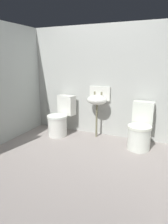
% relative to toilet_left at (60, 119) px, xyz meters
% --- Properties ---
extents(ground_plane, '(3.43, 2.93, 0.08)m').
position_rel_toilet_left_xyz_m(ground_plane, '(0.79, -0.91, -0.36)').
color(ground_plane, gray).
extents(wall_back, '(3.43, 0.10, 2.14)m').
position_rel_toilet_left_xyz_m(wall_back, '(0.79, 0.40, 0.75)').
color(wall_back, '#B4B8B1').
rests_on(wall_back, ground).
extents(toilet_left, '(0.49, 0.65, 0.78)m').
position_rel_toilet_left_xyz_m(toilet_left, '(0.00, 0.00, 0.00)').
color(toilet_left, white).
rests_on(toilet_left, ground).
extents(toilet_right, '(0.41, 0.60, 0.78)m').
position_rel_toilet_left_xyz_m(toilet_right, '(1.59, -0.00, 0.00)').
color(toilet_right, white).
rests_on(toilet_right, ground).
extents(sink, '(0.42, 0.35, 0.99)m').
position_rel_toilet_left_xyz_m(sink, '(0.73, 0.19, 0.43)').
color(sink, '#6E6B4E').
rests_on(sink, ground).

